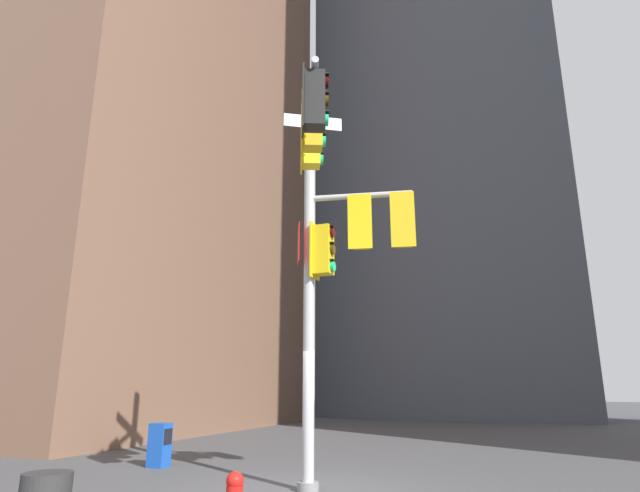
{
  "coord_description": "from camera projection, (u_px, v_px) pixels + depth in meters",
  "views": [
    {
      "loc": [
        4.03,
        -9.48,
        1.87
      ],
      "look_at": [
        0.19,
        0.12,
        4.62
      ],
      "focal_mm": 29.35,
      "sensor_mm": 36.0,
      "label": 1
    }
  ],
  "objects": [
    {
      "name": "ground",
      "position": [
        308.0,
        491.0,
        9.48
      ],
      "size": [
        120.0,
        120.0,
        0.0
      ],
      "primitive_type": "plane",
      "color": "#474749"
    },
    {
      "name": "signal_pole_assembly",
      "position": [
        328.0,
        212.0,
        10.15
      ],
      "size": [
        2.49,
        3.28,
        8.09
      ],
      "color": "#B2B2B5",
      "rests_on": "ground"
    },
    {
      "name": "building_mid_block",
      "position": [
        444.0,
        104.0,
        40.63
      ],
      "size": [
        15.3,
        15.3,
        45.94
      ],
      "primitive_type": "cube",
      "color": "#4C5460",
      "rests_on": "ground"
    },
    {
      "name": "newspaper_box",
      "position": [
        160.0,
        445.0,
        12.35
      ],
      "size": [
        0.45,
        0.36,
        0.98
      ],
      "color": "#194CB2",
      "rests_on": "ground"
    }
  ]
}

